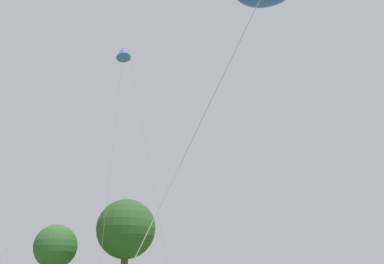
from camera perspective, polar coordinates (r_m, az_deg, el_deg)
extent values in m
cylinder|color=#B2B2B7|center=(11.77, -0.11, -1.30)|extent=(4.12, 3.10, 11.28)
cylinder|color=#B2B2B7|center=(26.10, -23.94, -13.96)|extent=(2.88, 2.26, 7.44)
cylinder|color=#B2B2B7|center=(19.68, -8.48, 11.45)|extent=(3.69, 3.38, 24.00)
cone|color=blue|center=(34.42, -9.06, 10.31)|extent=(1.24, 1.44, 1.28)
cylinder|color=#B2B2B7|center=(31.51, -10.77, -5.33)|extent=(0.05, 1.52, 18.89)
sphere|color=#2D5628|center=(60.87, -17.55, -14.18)|extent=(5.61, 5.61, 5.61)
sphere|color=#284C23|center=(58.13, -8.69, -12.49)|extent=(7.67, 7.67, 7.67)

